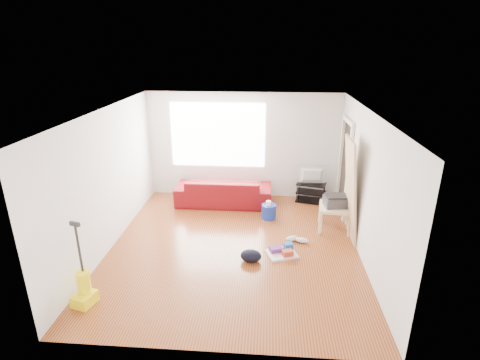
# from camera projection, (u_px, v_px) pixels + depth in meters

# --- Properties ---
(room) EXTENTS (4.51, 5.01, 2.51)m
(room) POSITION_uv_depth(u_px,v_px,m) (238.00, 181.00, 6.61)
(room) COLOR #642A10
(room) RESTS_ON ground
(sofa) EXTENTS (2.18, 0.85, 0.64)m
(sofa) POSITION_uv_depth(u_px,v_px,m) (224.00, 203.00, 8.76)
(sofa) COLOR #58110D
(sofa) RESTS_ON ground
(tv_stand) EXTENTS (0.73, 0.52, 0.46)m
(tv_stand) POSITION_uv_depth(u_px,v_px,m) (311.00, 192.00, 8.79)
(tv_stand) COLOR black
(tv_stand) RESTS_ON ground
(tv) EXTENTS (0.66, 0.09, 0.38)m
(tv) POSITION_uv_depth(u_px,v_px,m) (312.00, 176.00, 8.65)
(tv) COLOR black
(tv) RESTS_ON tv_stand
(side_table) EXTENTS (0.68, 0.68, 0.50)m
(side_table) POSITION_uv_depth(u_px,v_px,m) (335.00, 210.00, 7.44)
(side_table) COLOR beige
(side_table) RESTS_ON ground
(printer) EXTENTS (0.49, 0.40, 0.24)m
(printer) POSITION_uv_depth(u_px,v_px,m) (336.00, 201.00, 7.37)
(printer) COLOR #323239
(printer) RESTS_ON side_table
(bucket) EXTENTS (0.37, 0.37, 0.31)m
(bucket) POSITION_uv_depth(u_px,v_px,m) (269.00, 218.00, 8.04)
(bucket) COLOR #152E98
(bucket) RESTS_ON ground
(toilet_paper) EXTENTS (0.11, 0.11, 0.10)m
(toilet_paper) POSITION_uv_depth(u_px,v_px,m) (268.00, 210.00, 7.94)
(toilet_paper) COLOR white
(toilet_paper) RESTS_ON bucket
(cleaning_tray) EXTENTS (0.61, 0.55, 0.18)m
(cleaning_tray) POSITION_uv_depth(u_px,v_px,m) (282.00, 252.00, 6.65)
(cleaning_tray) COLOR silver
(cleaning_tray) RESTS_ON ground
(backpack) EXTENTS (0.40, 0.33, 0.20)m
(backpack) POSITION_uv_depth(u_px,v_px,m) (251.00, 261.00, 6.47)
(backpack) COLOR black
(backpack) RESTS_ON ground
(sneakers) EXTENTS (0.46, 0.23, 0.10)m
(sneakers) POSITION_uv_depth(u_px,v_px,m) (297.00, 239.00, 7.07)
(sneakers) COLOR silver
(sneakers) RESTS_ON ground
(vacuum) EXTENTS (0.34, 0.37, 1.28)m
(vacuum) POSITION_uv_depth(u_px,v_px,m) (84.00, 289.00, 5.36)
(vacuum) COLOR yellow
(vacuum) RESTS_ON ground
(door_panel) EXTENTS (0.24, 0.79, 1.96)m
(door_panel) POSITION_uv_depth(u_px,v_px,m) (346.00, 237.00, 7.25)
(door_panel) COLOR tan
(door_panel) RESTS_ON ground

